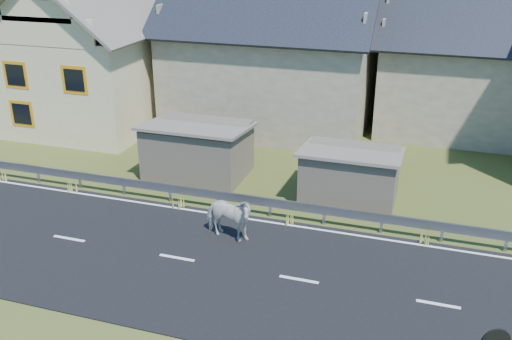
% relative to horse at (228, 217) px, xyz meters
% --- Properties ---
extents(ground, '(160.00, 160.00, 0.00)m').
position_rel_horse_xyz_m(ground, '(-1.14, -1.66, -0.85)').
color(ground, '#2F3D16').
rests_on(ground, ground).
extents(road, '(60.00, 7.00, 0.04)m').
position_rel_horse_xyz_m(road, '(-1.14, -1.66, -0.83)').
color(road, black).
rests_on(road, ground).
extents(lane_markings, '(60.00, 6.60, 0.01)m').
position_rel_horse_xyz_m(lane_markings, '(-1.14, -1.66, -0.80)').
color(lane_markings, silver).
rests_on(lane_markings, road).
extents(guardrail, '(28.10, 0.09, 0.75)m').
position_rel_horse_xyz_m(guardrail, '(-1.14, 2.02, -0.29)').
color(guardrail, '#93969B').
rests_on(guardrail, ground).
extents(shed_left, '(4.30, 3.30, 2.40)m').
position_rel_horse_xyz_m(shed_left, '(-3.14, 4.84, 0.25)').
color(shed_left, '#6E6253').
rests_on(shed_left, ground).
extents(shed_right, '(3.80, 2.90, 2.20)m').
position_rel_horse_xyz_m(shed_right, '(3.36, 4.34, 0.15)').
color(shed_right, '#6E6253').
rests_on(shed_right, ground).
extents(house_cream, '(7.80, 9.80, 8.30)m').
position_rel_horse_xyz_m(house_cream, '(-11.15, 10.34, 3.51)').
color(house_cream, beige).
rests_on(house_cream, ground).
extents(house_stone_a, '(10.80, 9.80, 8.90)m').
position_rel_horse_xyz_m(house_stone_a, '(-2.14, 13.34, 3.78)').
color(house_stone_a, tan).
rests_on(house_stone_a, ground).
extents(house_stone_b, '(9.80, 8.80, 8.10)m').
position_rel_horse_xyz_m(house_stone_b, '(7.86, 15.34, 3.39)').
color(house_stone_b, tan).
rests_on(house_stone_b, ground).
extents(mountain, '(440.00, 280.00, 260.00)m').
position_rel_horse_xyz_m(mountain, '(3.86, 178.34, -20.85)').
color(mountain, '#293F15').
rests_on(mountain, ground).
extents(horse, '(1.20, 2.04, 1.62)m').
position_rel_horse_xyz_m(horse, '(0.00, 0.00, 0.00)').
color(horse, beige).
rests_on(horse, road).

